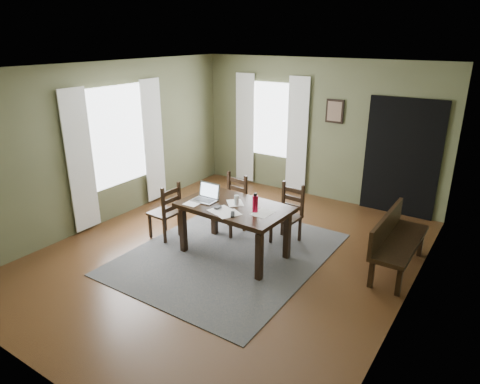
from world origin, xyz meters
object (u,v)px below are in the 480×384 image
Objects in this scene: water_bottle at (255,203)px; chair_end at (166,212)px; chair_back_right at (288,215)px; bench at (395,238)px; chair_back_left at (232,205)px; dining_table at (234,211)px; laptop at (207,196)px.

chair_end is at bearing -176.62° from water_bottle.
water_bottle is (-0.06, -0.88, 0.47)m from chair_back_right.
chair_back_right is 0.64× the size of bench.
chair_back_left reaches higher than bench.
water_bottle is (-1.69, -0.92, 0.44)m from bench.
laptop is at bearing -171.55° from dining_table.
bench is (3.28, 1.02, 0.03)m from chair_end.
laptop reaches higher than bench.
chair_back_left is 0.80m from laptop.
chair_back_left is at bearing 95.13° from bench.
dining_table is at bearing -113.31° from chair_back_right.
laptop is at bearing -179.68° from water_bottle.
dining_table is 1.25m from chair_end.
chair_back_left reaches higher than dining_table.
chair_end is at bearing -171.05° from dining_table.
chair_back_left is 1.20m from water_bottle.
chair_end reaches higher than dining_table.
chair_end is 1.66m from water_bottle.
bench is (2.56, 0.23, 0.01)m from chair_back_left.
chair_back_right is 1.00m from water_bottle.
chair_end reaches higher than bench.
chair_end is 0.86m from laptop.
bench is (1.63, 0.04, 0.03)m from chair_back_right.
dining_table is 1.12× the size of bench.
laptop is at bearing -131.06° from chair_back_right.
water_bottle is (0.84, 0.00, 0.06)m from laptop.
chair_end is 3.38× the size of water_bottle.
laptop reaches higher than chair_back_right.
chair_back_left is 0.67× the size of bench.
bench is at bearing 28.60° from water_bottle.
chair_back_right is at bearing 17.81° from chair_back_left.
bench is 2.72m from laptop.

